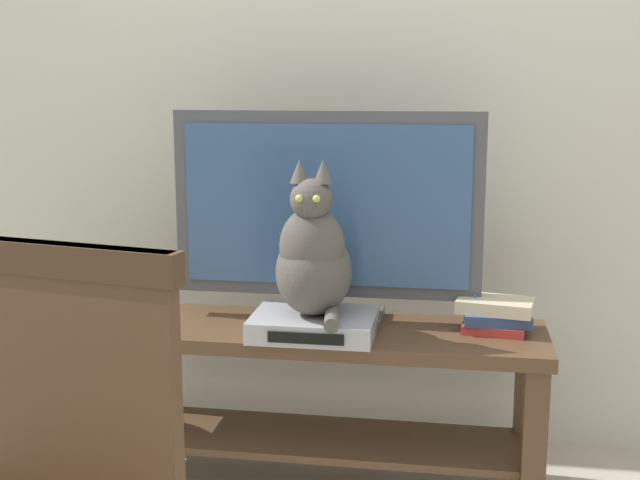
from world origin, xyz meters
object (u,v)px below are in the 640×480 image
object	(u,v)px
tv_stand	(323,375)
potted_plant	(23,355)
media_box	(314,324)
tv	(327,212)
book_stack	(496,315)
cat	(313,258)

from	to	relation	value
tv_stand	potted_plant	distance (m)	0.96
tv_stand	media_box	xyz separation A→B (m)	(-0.01, -0.08, 0.19)
potted_plant	tv_stand	bearing A→B (deg)	8.25
tv	book_stack	size ratio (longest dim) A/B	3.93
tv_stand	potted_plant	world-z (taller)	potted_plant
tv	cat	bearing A→B (deg)	-94.26
media_box	potted_plant	world-z (taller)	potted_plant
book_stack	tv_stand	bearing A→B (deg)	-174.66
cat	book_stack	bearing A→B (deg)	14.56
media_box	potted_plant	size ratio (longest dim) A/B	0.53
tv	media_box	xyz separation A→B (m)	(-0.01, -0.16, -0.32)
cat	potted_plant	world-z (taller)	cat
book_stack	cat	bearing A→B (deg)	-165.44
tv_stand	media_box	bearing A→B (deg)	-100.30
tv_stand	tv	distance (m)	0.52
book_stack	tv	bearing A→B (deg)	176.27
media_box	potted_plant	bearing A→B (deg)	-176.37
media_box	book_stack	bearing A→B (deg)	13.15
tv	potted_plant	xyz separation A→B (m)	(-0.95, -0.22, -0.45)
tv_stand	potted_plant	size ratio (longest dim) A/B	1.99
tv_stand	potted_plant	xyz separation A→B (m)	(-0.95, -0.14, 0.06)
media_box	potted_plant	xyz separation A→B (m)	(-0.94, -0.06, -0.13)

